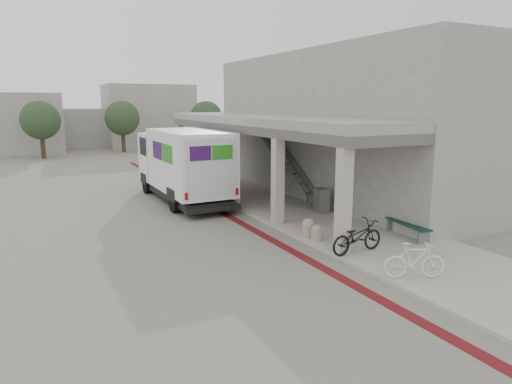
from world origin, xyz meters
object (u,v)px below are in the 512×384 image
fedex_truck (183,163)px  utility_cabinet (321,200)px  bench (408,227)px  bicycle_black (357,237)px  bicycle_cream (415,260)px

fedex_truck → utility_cabinet: size_ratio=7.93×
bench → bicycle_black: 2.70m
fedex_truck → bicycle_black: bearing=-78.2°
fedex_truck → bicycle_cream: fedex_truck is taller
bench → fedex_truck: bearing=124.6°
utility_cabinet → bicycle_black: (-2.04, -4.84, -0.00)m
bicycle_black → bicycle_cream: bearing=175.7°
bench → bicycle_cream: bearing=-124.7°
bicycle_black → bicycle_cream: 2.31m
bench → bicycle_black: (-2.63, -0.56, 0.16)m
utility_cabinet → fedex_truck: bearing=133.1°
bicycle_black → bicycle_cream: bicycle_black is taller
bench → bicycle_cream: 3.90m
fedex_truck → bench: fedex_truck is taller
bicycle_cream → bicycle_black: bearing=24.6°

